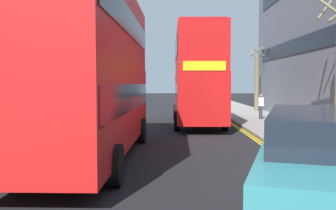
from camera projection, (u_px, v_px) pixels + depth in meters
The scene contains 8 objects.
sidewalk_right at pixel (303, 137), 17.06m from camera, with size 4.00×80.00×0.14m, color gray.
sidewalk_left at pixel (15, 137), 17.20m from camera, with size 4.00×80.00×0.14m, color gray.
kerb_line_outer at pixel (267, 146), 15.09m from camera, with size 0.10×56.00×0.01m, color yellow.
kerb_line_inner at pixel (263, 146), 15.09m from camera, with size 0.10×56.00×0.01m, color yellow.
double_decker_bus_away at pixel (94, 67), 12.36m from camera, with size 2.92×10.84×5.64m.
double_decker_bus_oncoming at pixel (197, 74), 23.03m from camera, with size 2.82×10.82×5.64m.
pedestrian_far at pixel (261, 106), 24.72m from camera, with size 0.34×0.22×1.62m.
street_tree_near at pixel (257, 81), 32.02m from camera, with size 1.28×1.24×5.49m.
Camera 1 is at (0.63, -1.01, 2.51)m, focal length 40.63 mm.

